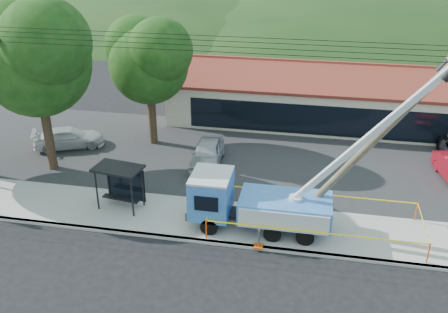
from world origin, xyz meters
TOP-DOWN VIEW (x-y plane):
  - ground at (0.00, 0.00)m, footprint 120.00×120.00m
  - curb at (0.00, 2.10)m, footprint 60.00×0.25m
  - sidewalk at (0.00, 4.00)m, footprint 60.00×4.00m
  - parking_lot at (0.00, 12.00)m, footprint 60.00×12.00m
  - strip_mall at (4.00, 19.98)m, footprint 22.50×8.53m
  - tree_west_near at (-12.00, 8.00)m, footprint 7.56×6.72m
  - tree_lot at (-7.00, 13.00)m, footprint 6.30×5.60m
  - hill_west at (-15.00, 55.00)m, footprint 78.40×56.00m
  - hill_center at (10.00, 55.00)m, footprint 89.60×64.00m
  - utility_truck at (1.53, 3.73)m, footprint 12.21×3.79m
  - leaning_pole at (6.89, 4.26)m, footprint 7.14×2.01m
  - bus_shelter at (-5.97, 4.45)m, footprint 2.73×1.92m
  - caution_tape at (4.37, 4.11)m, footprint 10.42×3.67m
  - car_silver at (-2.54, 10.32)m, footprint 2.11×4.69m
  - car_white at (-12.44, 11.17)m, footprint 5.07×3.69m

SIDE VIEW (x-z plane):
  - ground at x=0.00m, z-range 0.00..0.00m
  - hill_west at x=-15.00m, z-range -14.00..14.00m
  - hill_center at x=10.00m, z-range -16.00..16.00m
  - car_silver at x=-2.54m, z-range -0.78..0.78m
  - car_white at x=-12.44m, z-range -0.68..0.68m
  - parking_lot at x=0.00m, z-range 0.00..0.10m
  - curb at x=0.00m, z-range 0.00..0.15m
  - sidewalk at x=0.00m, z-range 0.00..0.15m
  - caution_tape at x=4.37m, z-range 0.40..1.46m
  - utility_truck at x=1.53m, z-range -3.16..6.60m
  - strip_mall at x=4.00m, z-range -0.46..4.22m
  - bus_shelter at x=-5.97m, z-range 0.71..3.15m
  - leaning_pole at x=6.89m, z-range 0.52..10.24m
  - tree_lot at x=-7.00m, z-range 1.74..10.68m
  - tree_west_near at x=-12.00m, z-range 2.12..12.92m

